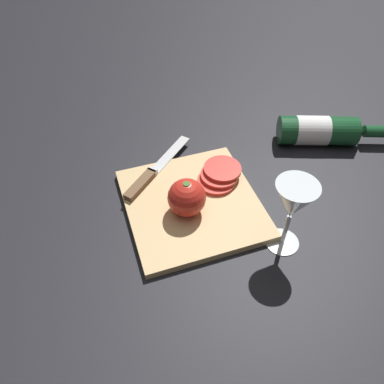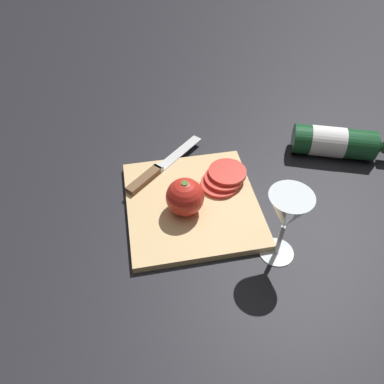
% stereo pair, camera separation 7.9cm
% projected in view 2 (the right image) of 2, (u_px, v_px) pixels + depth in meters
% --- Properties ---
extents(ground_plane, '(3.00, 3.00, 0.00)m').
position_uv_depth(ground_plane, '(193.00, 198.00, 0.86)').
color(ground_plane, black).
extents(cutting_board, '(0.30, 0.29, 0.02)m').
position_uv_depth(cutting_board, '(192.00, 204.00, 0.84)').
color(cutting_board, tan).
rests_on(cutting_board, ground_plane).
extents(wine_bottle, '(0.16, 0.31, 0.08)m').
position_uv_depth(wine_bottle, '(338.00, 143.00, 0.94)').
color(wine_bottle, '#194C28').
rests_on(wine_bottle, ground_plane).
extents(wine_glass, '(0.08, 0.08, 0.17)m').
position_uv_depth(wine_glass, '(287.00, 214.00, 0.67)').
color(wine_glass, silver).
rests_on(wine_glass, ground_plane).
extents(whole_tomato, '(0.08, 0.08, 0.08)m').
position_uv_depth(whole_tomato, '(185.00, 197.00, 0.79)').
color(whole_tomato, red).
rests_on(whole_tomato, cutting_board).
extents(knife, '(0.19, 0.21, 0.01)m').
position_uv_depth(knife, '(152.00, 173.00, 0.89)').
color(knife, silver).
rests_on(knife, cutting_board).
extents(tomato_slice_stack_near, '(0.11, 0.11, 0.03)m').
position_uv_depth(tomato_slice_stack_near, '(223.00, 178.00, 0.87)').
color(tomato_slice_stack_near, red).
rests_on(tomato_slice_stack_near, cutting_board).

